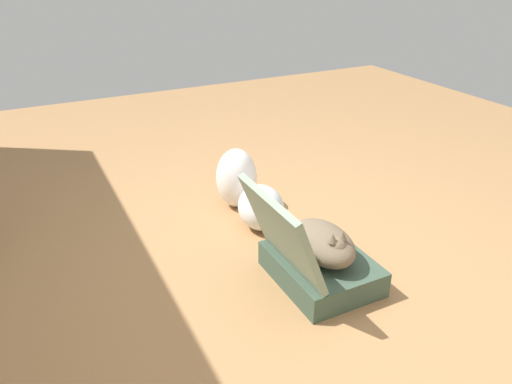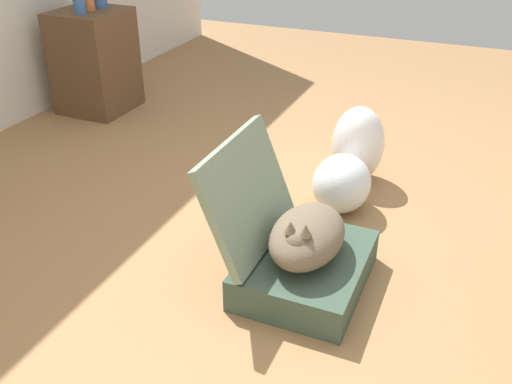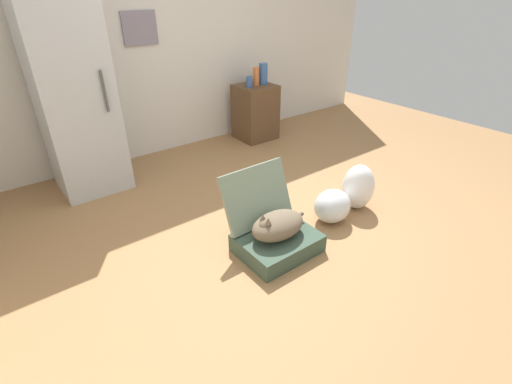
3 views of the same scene
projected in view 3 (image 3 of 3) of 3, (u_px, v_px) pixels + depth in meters
name	position (u px, v px, depth m)	size (l,w,h in m)	color
ground_plane	(294.00, 227.00, 3.08)	(7.68, 7.68, 0.00)	#9E7247
wall_back	(159.00, 35.00, 3.99)	(6.40, 0.15, 2.60)	silver
suitcase_base	(277.00, 243.00, 2.77)	(0.58, 0.46, 0.14)	#384C3D
suitcase_lid	(257.00, 196.00, 2.80)	(0.58, 0.46, 0.04)	gray
cat	(277.00, 225.00, 2.69)	(0.51, 0.28, 0.22)	brown
plastic_bag_white	(332.00, 206.00, 3.10)	(0.33, 0.29, 0.29)	silver
plastic_bag_clear	(358.00, 187.00, 3.26)	(0.29, 0.28, 0.42)	white
refrigerator	(74.00, 97.00, 3.30)	(0.61, 0.66, 1.79)	#B7BABC
side_table	(255.00, 112.00, 4.72)	(0.47, 0.44, 0.69)	brown
vase_tall	(249.00, 82.00, 4.43)	(0.08, 0.08, 0.13)	#38609E
vase_short	(263.00, 74.00, 4.54)	(0.11, 0.11, 0.25)	#38609E
vase_round	(256.00, 76.00, 4.49)	(0.08, 0.08, 0.22)	#CC6B38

